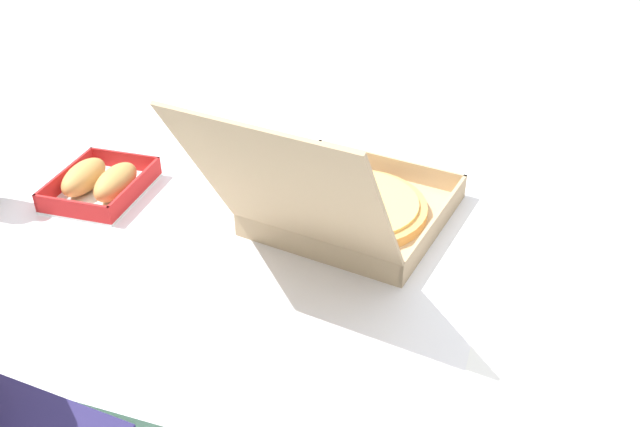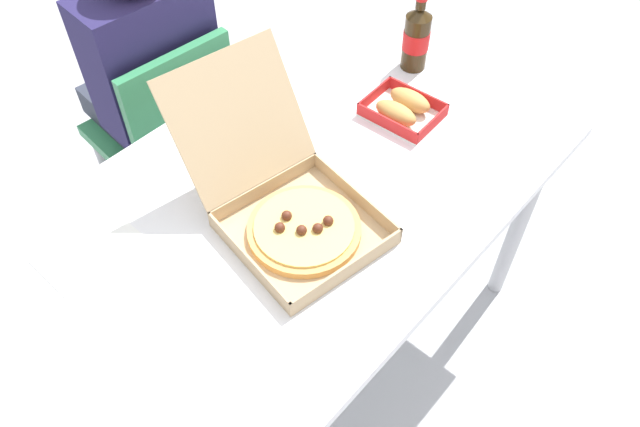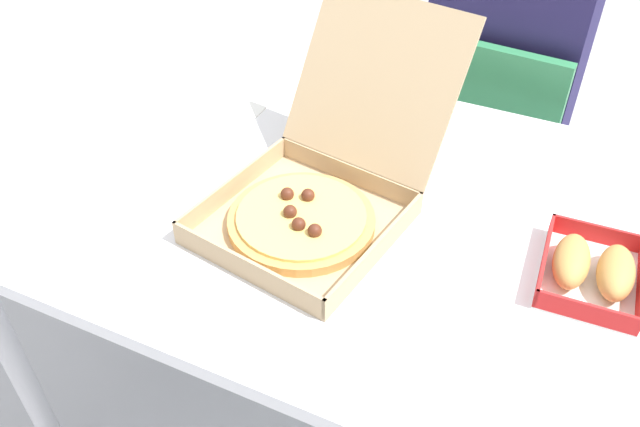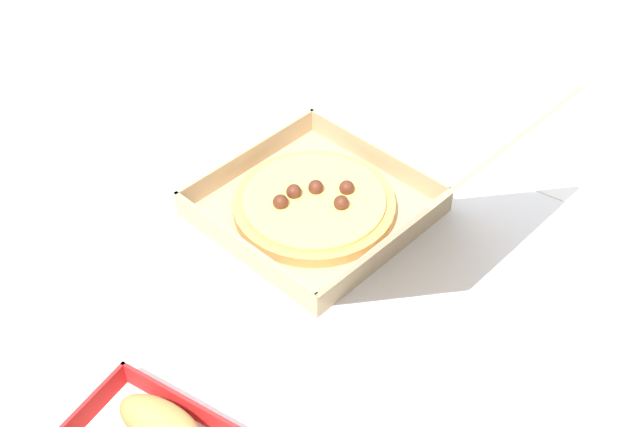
{
  "view_description": "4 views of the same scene",
  "coord_description": "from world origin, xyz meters",
  "px_view_note": "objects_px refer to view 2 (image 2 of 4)",
  "views": [
    {
      "loc": [
        -0.33,
        0.9,
        1.41
      ],
      "look_at": [
        -0.03,
        -0.02,
        0.79
      ],
      "focal_mm": 38.91,
      "sensor_mm": 36.0,
      "label": 1
    },
    {
      "loc": [
        -0.68,
        -0.7,
        1.82
      ],
      "look_at": [
        -0.0,
        -0.09,
        0.76
      ],
      "focal_mm": 34.55,
      "sensor_mm": 36.0,
      "label": 2
    },
    {
      "loc": [
        0.32,
        -0.85,
        1.5
      ],
      "look_at": [
        -0.04,
        -0.07,
        0.76
      ],
      "focal_mm": 36.58,
      "sensor_mm": 36.0,
      "label": 3
    },
    {
      "loc": [
        0.71,
        0.43,
        1.61
      ],
      "look_at": [
        -0.02,
        -0.06,
        0.8
      ],
      "focal_mm": 45.81,
      "sensor_mm": 36.0,
      "label": 4
    }
  ],
  "objects_px": {
    "cola_bottle": "(416,38)",
    "pizza_box_open": "(292,209)",
    "paper_menu": "(88,250)",
    "diner_person": "(147,70)",
    "chair": "(171,130)",
    "bread_side_box": "(403,108)"
  },
  "relations": [
    {
      "from": "cola_bottle",
      "to": "pizza_box_open",
      "type": "bearing_deg",
      "value": -167.78
    },
    {
      "from": "paper_menu",
      "to": "cola_bottle",
      "type": "bearing_deg",
      "value": -7.38
    },
    {
      "from": "diner_person",
      "to": "paper_menu",
      "type": "bearing_deg",
      "value": -136.92
    },
    {
      "from": "chair",
      "to": "diner_person",
      "type": "distance_m",
      "value": 0.21
    },
    {
      "from": "pizza_box_open",
      "to": "bread_side_box",
      "type": "height_order",
      "value": "pizza_box_open"
    },
    {
      "from": "diner_person",
      "to": "cola_bottle",
      "type": "height_order",
      "value": "diner_person"
    },
    {
      "from": "diner_person",
      "to": "bread_side_box",
      "type": "relative_size",
      "value": 5.86
    },
    {
      "from": "diner_person",
      "to": "paper_menu",
      "type": "relative_size",
      "value": 5.48
    },
    {
      "from": "diner_person",
      "to": "bread_side_box",
      "type": "distance_m",
      "value": 0.8
    },
    {
      "from": "chair",
      "to": "bread_side_box",
      "type": "distance_m",
      "value": 0.8
    },
    {
      "from": "bread_side_box",
      "to": "paper_menu",
      "type": "xyz_separation_m",
      "value": [
        -0.81,
        0.24,
        -0.02
      ]
    },
    {
      "from": "pizza_box_open",
      "to": "cola_bottle",
      "type": "height_order",
      "value": "pizza_box_open"
    },
    {
      "from": "chair",
      "to": "cola_bottle",
      "type": "relative_size",
      "value": 3.71
    },
    {
      "from": "diner_person",
      "to": "pizza_box_open",
      "type": "height_order",
      "value": "diner_person"
    },
    {
      "from": "pizza_box_open",
      "to": "cola_bottle",
      "type": "distance_m",
      "value": 0.67
    },
    {
      "from": "paper_menu",
      "to": "diner_person",
      "type": "bearing_deg",
      "value": 43.4
    },
    {
      "from": "diner_person",
      "to": "cola_bottle",
      "type": "distance_m",
      "value": 0.81
    },
    {
      "from": "pizza_box_open",
      "to": "cola_bottle",
      "type": "relative_size",
      "value": 2.28
    },
    {
      "from": "paper_menu",
      "to": "bread_side_box",
      "type": "bearing_deg",
      "value": -16.36
    },
    {
      "from": "diner_person",
      "to": "paper_menu",
      "type": "xyz_separation_m",
      "value": [
        -0.53,
        -0.5,
        0.06
      ]
    },
    {
      "from": "bread_side_box",
      "to": "paper_menu",
      "type": "distance_m",
      "value": 0.85
    },
    {
      "from": "chair",
      "to": "diner_person",
      "type": "relative_size",
      "value": 0.72
    }
  ]
}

